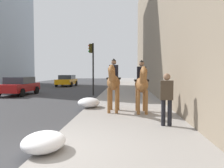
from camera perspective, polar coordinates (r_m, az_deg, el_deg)
name	(u,v)px	position (r m, az deg, el deg)	size (l,w,h in m)	color
sidewalk_slab	(130,154)	(5.50, 4.20, -16.34)	(120.00, 4.09, 0.12)	gray
mounted_horse_near	(113,82)	(10.42, 0.36, 0.53)	(2.15, 0.62, 2.34)	brown
mounted_horse_far	(142,84)	(10.20, 7.07, 0.07)	(2.15, 0.61, 2.26)	brown
pedestrian_greeting	(167,96)	(7.93, 12.87, -2.76)	(0.31, 0.43, 1.70)	black
car_near_lane	(67,80)	(31.04, -10.70, 0.87)	(4.43, 2.11, 1.44)	orange
car_mid_lane	(19,86)	(20.47, -21.29, -0.36)	(4.32, 2.19, 1.44)	maroon
traffic_light_near_curb	(92,61)	(18.86, -4.77, 5.54)	(0.20, 0.44, 4.09)	black
snow_pile_near	(44,142)	(5.65, -15.91, -13.06)	(1.22, 0.94, 0.42)	white
snow_pile_far	(89,102)	(11.86, -5.54, -4.40)	(1.38, 1.06, 0.48)	white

